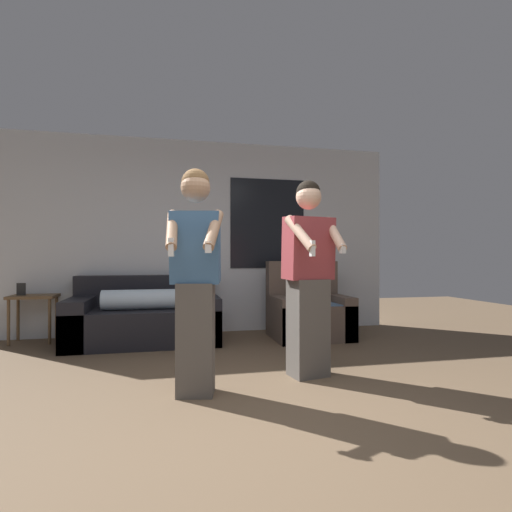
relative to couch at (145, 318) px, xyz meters
name	(u,v)px	position (x,y,z in m)	size (l,w,h in m)	color
ground_plane	(230,435)	(0.64, -2.79, -0.30)	(14.00, 14.00, 0.00)	brown
wall_back	(196,236)	(0.66, 0.53, 1.06)	(5.72, 0.07, 2.70)	silver
couch	(145,318)	(0.00, 0.00, 0.00)	(1.79, 0.99, 0.82)	black
armchair	(308,312)	(2.09, -0.15, 0.04)	(0.98, 0.82, 1.00)	brown
side_table	(33,303)	(-1.36, 0.28, 0.20)	(0.53, 0.39, 0.74)	brown
person_left	(196,277)	(0.48, -2.05, 0.61)	(0.45, 0.52, 1.74)	#56514C
person_right	(309,276)	(1.50, -1.78, 0.60)	(0.49, 0.53, 1.75)	#56514C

